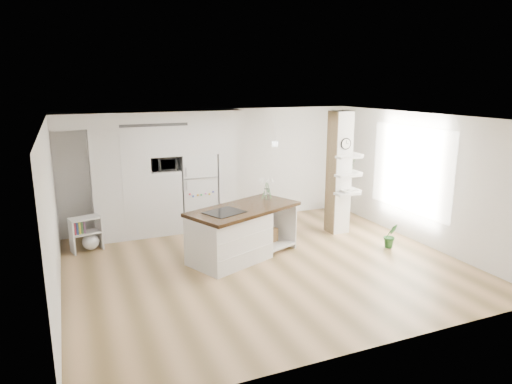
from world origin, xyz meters
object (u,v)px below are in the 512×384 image
Objects in this scene: bookshelf at (88,236)px; floor_plant_a at (391,236)px; kitchen_island at (234,234)px; refrigerator at (197,191)px.

floor_plant_a is (5.70, -2.23, -0.05)m from bookshelf.
kitchen_island reaches higher than floor_plant_a.
refrigerator is 3.44× the size of floor_plant_a.
kitchen_island is 3.49× the size of bookshelf.
floor_plant_a is at bearing -34.17° from kitchen_island.
kitchen_island is 4.74× the size of floor_plant_a.
bookshelf is at bearing 124.52° from kitchen_island.
refrigerator is at bearing -1.04° from bookshelf.
refrigerator is 4.34m from floor_plant_a.
bookshelf reaches higher than floor_plant_a.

